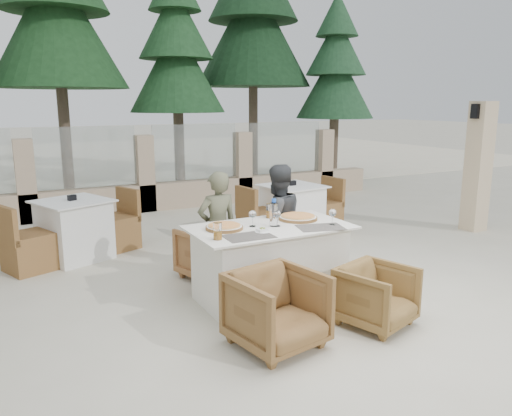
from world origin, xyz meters
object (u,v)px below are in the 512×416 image
pizza_right (298,217)px  diner_left (218,229)px  armchair_near_right (376,296)px  water_bottle (274,213)px  bg_table_b (292,211)px  dining_table (270,263)px  armchair_far_right (260,245)px  armchair_near_left (277,310)px  wine_glass_near (277,217)px  beer_glass_left (218,231)px  bg_table_a (74,230)px  wine_glass_corner (333,216)px  olive_dish (263,230)px  beer_glass_right (270,211)px  armchair_far_left (212,252)px  diner_right (277,222)px  pizza_left (224,227)px  wine_glass_centre (253,218)px

pizza_right → diner_left: size_ratio=0.32×
armchair_near_right → water_bottle: bearing=100.0°
bg_table_b → dining_table: bearing=-134.2°
armchair_far_right → armchair_near_left: size_ratio=0.92×
wine_glass_near → dining_table: bearing=150.6°
pizza_right → beer_glass_left: (-1.06, -0.33, 0.05)m
diner_left → bg_table_a: 2.12m
dining_table → pizza_right: pizza_right is taller
wine_glass_corner → wine_glass_near: bearing=158.2°
beer_glass_left → olive_dish: beer_glass_left is taller
water_bottle → beer_glass_right: (0.14, 0.33, -0.06)m
wine_glass_near → bg_table_a: bearing=124.4°
beer_glass_right → dining_table: bearing=-118.8°
armchair_far_left → bg_table_b: (1.79, 1.15, 0.09)m
diner_right → pizza_left: bearing=21.9°
bg_table_a → armchair_far_left: bearing=-70.1°
diner_left → bg_table_b: size_ratio=0.77×
olive_dish → diner_left: diner_left is taller
armchair_near_right → bg_table_a: bg_table_a is taller
dining_table → armchair_near_right: 1.13m
armchair_near_left → armchair_near_right: bearing=-14.6°
armchair_near_right → armchair_far_left: bearing=96.2°
wine_glass_near → armchair_far_right: 1.14m
diner_right → pizza_right: bearing=90.7°
pizza_right → armchair_far_right: bearing=92.2°
diner_left → beer_glass_left: bearing=65.6°
pizza_left → armchair_far_right: bearing=44.3°
olive_dish → diner_left: bearing=98.2°
diner_right → bg_table_a: (-1.93, 1.83, -0.27)m
beer_glass_right → armchair_far_left: (-0.45, 0.55, -0.55)m
beer_glass_right → armchair_far_left: beer_glass_right is taller
wine_glass_near → wine_glass_corner: 0.57m
diner_right → bg_table_b: diner_right is taller
bg_table_a → bg_table_b: (3.08, -0.31, 0.00)m
wine_glass_centre → bg_table_b: (1.68, 1.95, -0.48)m
armchair_far_right → diner_right: bearing=74.3°
pizza_right → wine_glass_near: (-0.34, -0.15, 0.07)m
diner_left → diner_right: 0.68m
pizza_right → armchair_near_left: (-0.85, -1.03, -0.48)m
armchair_near_left → bg_table_b: bearing=45.7°
water_bottle → armchair_near_right: water_bottle is taller
wine_glass_centre → armchair_near_left: size_ratio=0.26×
pizza_left → bg_table_a: (-1.11, 2.23, -0.41)m
wine_glass_near → armchair_near_left: wine_glass_near is taller
wine_glass_near → bg_table_a: 2.90m
dining_table → bg_table_b: 2.53m
wine_glass_corner → armchair_near_right: size_ratio=0.30×
wine_glass_corner → armchair_near_right: (-0.03, -0.74, -0.59)m
armchair_far_right → diner_right: size_ratio=0.49×
armchair_near_left → bg_table_a: bg_table_a is taller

